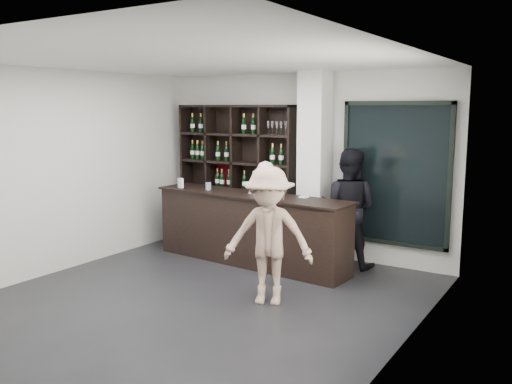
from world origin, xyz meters
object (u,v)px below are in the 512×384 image
Objects in this scene: taster_pink at (265,213)px; taster_black at (348,208)px; wine_shelf at (237,176)px; tasting_counter at (250,229)px; customer at (268,236)px.

taster_black is (1.10, 0.55, 0.10)m from taster_pink.
tasting_counter is at bearing -45.53° from wine_shelf.
taster_black reaches higher than customer.
wine_shelf is 1.52× the size of taster_pink.
customer reaches higher than taster_pink.
taster_pink is (0.20, 0.10, 0.25)m from tasting_counter.
taster_pink is at bearing -35.56° from wine_shelf.
wine_shelf is at bearing -10.04° from taster_black.
customer is (1.90, -2.12, -0.37)m from wine_shelf.
tasting_counter is 0.33m from taster_pink.
tasting_counter is at bearing 9.70° from taster_pink.
taster_black is at bearing -4.49° from wine_shelf.
wine_shelf is 0.74× the size of tasting_counter.
taster_pink is 1.23m from taster_black.
customer is at bearing 78.62° from taster_black.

